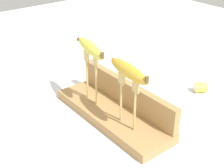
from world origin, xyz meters
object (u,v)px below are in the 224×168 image
(fork_stand_right, at_px, (128,97))
(banana_raised_left, at_px, (91,48))
(banana_chunk_near, at_px, (200,87))
(fork_stand_left, at_px, (91,73))
(banana_raised_right, at_px, (129,71))
(fork_fallen_far, at_px, (112,76))

(fork_stand_right, bearing_deg, banana_raised_left, 180.00)
(banana_chunk_near, bearing_deg, banana_raised_left, -112.52)
(fork_stand_left, distance_m, banana_raised_right, 0.20)
(banana_raised_left, distance_m, fork_fallen_far, 0.34)
(fork_fallen_far, bearing_deg, banana_chunk_near, 31.06)
(banana_raised_right, relative_size, fork_fallen_far, 1.14)
(fork_stand_left, bearing_deg, fork_stand_right, -0.00)
(fork_stand_right, distance_m, banana_raised_left, 0.21)
(fork_stand_right, xyz_separation_m, banana_raised_left, (-0.19, 0.00, 0.10))
(fork_fallen_far, height_order, banana_chunk_near, banana_chunk_near)
(fork_stand_right, relative_size, fork_fallen_far, 1.02)
(banana_raised_right, bearing_deg, banana_raised_left, 180.00)
(fork_stand_left, relative_size, banana_raised_left, 0.91)
(banana_raised_right, height_order, banana_chunk_near, banana_raised_right)
(banana_raised_left, bearing_deg, banana_raised_right, -0.00)
(banana_raised_left, distance_m, banana_raised_right, 0.19)
(banana_chunk_near, bearing_deg, banana_raised_right, -86.29)
(banana_raised_right, distance_m, banana_chunk_near, 0.44)
(banana_raised_right, bearing_deg, fork_fallen_far, 148.51)
(banana_raised_right, xyz_separation_m, fork_fallen_far, (-0.33, 0.21, -0.21))
(fork_stand_left, relative_size, banana_chunk_near, 3.16)
(banana_raised_right, bearing_deg, fork_stand_left, -180.00)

